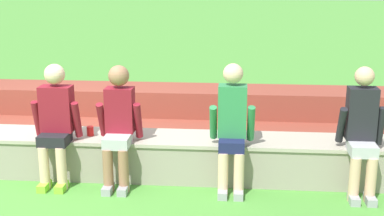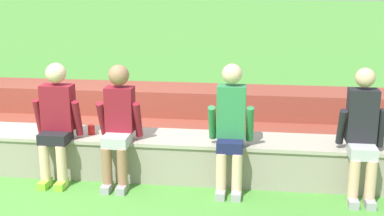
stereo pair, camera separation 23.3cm
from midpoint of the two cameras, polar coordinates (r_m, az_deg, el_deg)
ground_plane at (r=6.19m, az=-14.45°, el=-7.64°), size 80.00×80.00×0.00m
stone_seating_wall at (r=6.35m, az=-13.64°, el=-4.51°), size 9.09×0.62×0.49m
brick_bleachers at (r=7.47m, az=-10.26°, el=-1.06°), size 12.54×1.45×0.73m
person_far_left at (r=5.91m, az=-13.65°, el=-1.22°), size 0.53×0.51×1.35m
person_left_of_center at (r=5.71m, az=-6.99°, el=-1.54°), size 0.49×0.56×1.34m
person_center at (r=5.50m, az=5.51°, el=-1.97°), size 0.48×0.49×1.39m
person_right_of_center at (r=5.64m, az=19.41°, el=-2.51°), size 0.48×0.54×1.37m
plastic_cup_right_end at (r=6.09m, az=-9.98°, el=-2.39°), size 0.08×0.08×0.11m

